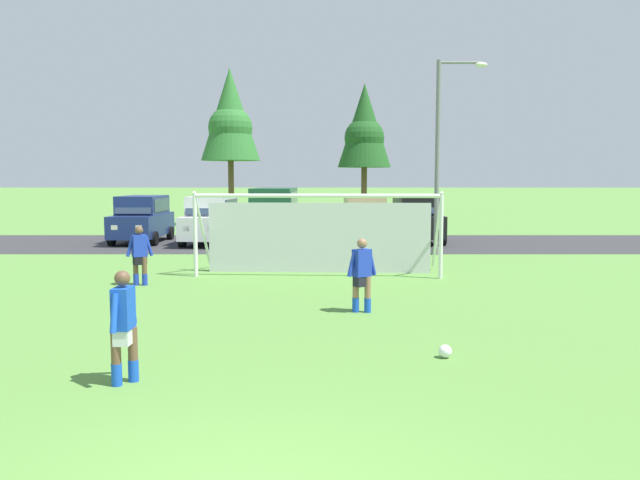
% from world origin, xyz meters
% --- Properties ---
extents(ground_plane, '(400.00, 400.00, 0.00)m').
position_xyz_m(ground_plane, '(0.00, 15.00, 0.00)').
color(ground_plane, '#598C3D').
extents(parking_lot_strip, '(52.00, 8.40, 0.01)m').
position_xyz_m(parking_lot_strip, '(0.00, 23.55, 0.00)').
color(parking_lot_strip, '#333335').
rests_on(parking_lot_strip, ground).
extents(soccer_ball, '(0.22, 0.22, 0.22)m').
position_xyz_m(soccer_ball, '(2.78, 5.04, 0.11)').
color(soccer_ball, white).
rests_on(soccer_ball, ground).
extents(soccer_goal, '(7.52, 2.37, 2.57)m').
position_xyz_m(soccer_goal, '(0.67, 14.32, 1.29)').
color(soccer_goal, white).
rests_on(soccer_goal, ground).
extents(player_striker_near, '(0.71, 0.41, 1.64)m').
position_xyz_m(player_striker_near, '(-4.26, 12.15, 0.82)').
color(player_striker_near, brown).
rests_on(player_striker_near, ground).
extents(player_defender_far, '(0.70, 0.42, 1.64)m').
position_xyz_m(player_defender_far, '(1.64, 8.61, 0.82)').
color(player_defender_far, '#936B4C').
rests_on(player_defender_far, ground).
extents(player_winger_left, '(0.33, 0.73, 1.64)m').
position_xyz_m(player_winger_left, '(-2.08, 3.74, 0.82)').
color(player_winger_left, brown).
rests_on(player_winger_left, ground).
extents(parked_car_slot_far_left, '(2.17, 4.62, 2.16)m').
position_xyz_m(parked_car_slot_far_left, '(-7.52, 24.02, 1.11)').
color(parked_car_slot_far_left, navy).
rests_on(parked_car_slot_far_left, ground).
extents(parked_car_slot_left, '(2.37, 4.72, 2.16)m').
position_xyz_m(parked_car_slot_left, '(-4.18, 23.33, 1.11)').
color(parked_car_slot_left, silver).
rests_on(parked_car_slot_left, ground).
extents(parked_car_slot_center_left, '(2.35, 4.88, 2.52)m').
position_xyz_m(parked_car_slot_center_left, '(-1.39, 23.95, 1.34)').
color(parked_car_slot_center_left, '#194C2D').
rests_on(parked_car_slot_center_left, ground).
extents(parked_car_slot_center, '(2.19, 4.63, 2.16)m').
position_xyz_m(parked_car_slot_center, '(2.78, 24.08, 1.11)').
color(parked_car_slot_center, tan).
rests_on(parked_car_slot_center, ground).
extents(parked_car_slot_center_right, '(2.20, 4.63, 2.16)m').
position_xyz_m(parked_car_slot_center_right, '(5.18, 24.07, 1.11)').
color(parked_car_slot_center_right, black).
rests_on(parked_car_slot_center_right, ground).
extents(tree_left_edge, '(3.69, 3.69, 9.83)m').
position_xyz_m(tree_left_edge, '(-4.90, 34.77, 6.76)').
color(tree_left_edge, brown).
rests_on(tree_left_edge, ground).
extents(tree_mid_left, '(3.29, 3.29, 8.78)m').
position_xyz_m(tree_mid_left, '(3.46, 34.16, 6.03)').
color(tree_mid_left, brown).
rests_on(tree_mid_left, ground).
extents(street_lamp, '(2.00, 0.32, 7.43)m').
position_xyz_m(street_lamp, '(5.41, 19.31, 3.85)').
color(street_lamp, slate).
rests_on(street_lamp, ground).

